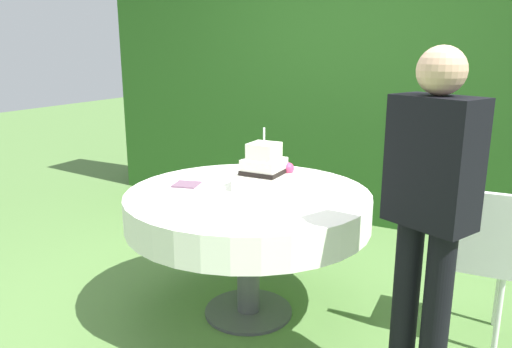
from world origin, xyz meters
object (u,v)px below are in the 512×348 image
serving_plate_near (199,174)px  garden_chair (472,250)px  napkin_stack (186,184)px  cake_table (248,209)px  serving_plate_far (304,201)px  standing_person (429,207)px  wedding_cake (265,172)px

serving_plate_near → garden_chair: size_ratio=0.16×
serving_plate_near → napkin_stack: (0.08, -0.25, -0.00)m
cake_table → serving_plate_near: (-0.48, 0.20, 0.11)m
serving_plate_far → standing_person: (0.68, -0.26, 0.15)m
standing_person → napkin_stack: bearing=170.5°
cake_table → serving_plate_near: serving_plate_near is taller
serving_plate_far → napkin_stack: size_ratio=0.92×
serving_plate_near → garden_chair: 1.69m
garden_chair → wedding_cake: bearing=-169.6°
wedding_cake → napkin_stack: wedding_cake is taller
cake_table → wedding_cake: (0.06, 0.10, 0.21)m
napkin_stack → wedding_cake: bearing=17.8°
cake_table → serving_plate_far: bearing=-5.5°
cake_table → wedding_cake: size_ratio=3.86×
wedding_cake → standing_person: standing_person is taller
cake_table → napkin_stack: bearing=-172.7°
napkin_stack → serving_plate_far: bearing=1.2°
serving_plate_far → napkin_stack: 0.76m
cake_table → garden_chair: bearing=14.3°
cake_table → garden_chair: garden_chair is taller
standing_person → garden_chair: bearing=75.8°
wedding_cake → serving_plate_far: 0.35m
serving_plate_near → standing_person: size_ratio=0.09×
serving_plate_far → standing_person: 0.75m
napkin_stack → garden_chair: 1.65m
serving_plate_near → napkin_stack: serving_plate_near is taller
garden_chair → standing_person: (-0.15, -0.60, 0.39)m
wedding_cake → garden_chair: wedding_cake is taller
garden_chair → standing_person: standing_person is taller
garden_chair → cake_table: bearing=-165.7°
cake_table → napkin_stack: 0.42m
garden_chair → standing_person: size_ratio=0.56×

